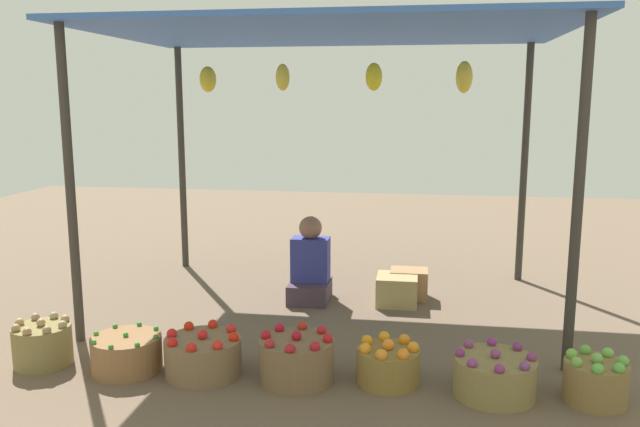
{
  "coord_description": "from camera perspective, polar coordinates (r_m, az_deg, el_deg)",
  "views": [
    {
      "loc": [
        0.76,
        -5.48,
        1.83
      ],
      "look_at": [
        0.0,
        -0.62,
        0.95
      ],
      "focal_mm": 36.07,
      "sensor_mm": 36.0,
      "label": 1
    }
  ],
  "objects": [
    {
      "name": "wooden_crate_near_vendor",
      "position": [
        5.87,
        6.84,
        -6.74
      ],
      "size": [
        0.36,
        0.36,
        0.26
      ],
      "primitive_type": "cube",
      "color": "tan",
      "rests_on": "ground"
    },
    {
      "name": "market_stall_structure",
      "position": [
        5.55,
        1.01,
        14.48
      ],
      "size": [
        3.87,
        2.56,
        2.4
      ],
      "color": "#38332D",
      "rests_on": "ground"
    },
    {
      "name": "basket_purple_onions",
      "position": [
        4.28,
        15.22,
        -13.7
      ],
      "size": [
        0.51,
        0.51,
        0.3
      ],
      "color": "olive",
      "rests_on": "ground"
    },
    {
      "name": "basket_potatoes",
      "position": [
        4.95,
        -23.39,
        -10.6
      ],
      "size": [
        0.39,
        0.39,
        0.33
      ],
      "color": "olive",
      "rests_on": "ground"
    },
    {
      "name": "basket_green_apples",
      "position": [
        4.38,
        23.24,
        -13.47
      ],
      "size": [
        0.38,
        0.38,
        0.31
      ],
      "color": "olive",
      "rests_on": "ground"
    },
    {
      "name": "basket_red_apples",
      "position": [
        4.33,
        -2.09,
        -12.78
      ],
      "size": [
        0.49,
        0.49,
        0.34
      ],
      "color": "brown",
      "rests_on": "ground"
    },
    {
      "name": "basket_red_tomatoes",
      "position": [
        4.49,
        -10.32,
        -12.26
      ],
      "size": [
        0.52,
        0.52,
        0.31
      ],
      "color": "olive",
      "rests_on": "ground"
    },
    {
      "name": "ground_plane",
      "position": [
        5.83,
        0.95,
        -8.16
      ],
      "size": [
        14.0,
        14.0,
        0.0
      ],
      "primitive_type": "plane",
      "color": "brown"
    },
    {
      "name": "wooden_crate_stacked_rear",
      "position": [
        6.05,
        7.89,
        -6.2
      ],
      "size": [
        0.34,
        0.27,
        0.27
      ],
      "primitive_type": "cube",
      "color": "#A4784E",
      "rests_on": "ground"
    },
    {
      "name": "basket_oranges",
      "position": [
        4.32,
        6.05,
        -13.15
      ],
      "size": [
        0.41,
        0.41,
        0.3
      ],
      "color": "olive",
      "rests_on": "ground"
    },
    {
      "name": "basket_green_chilies",
      "position": [
        4.67,
        -16.77,
        -11.79
      ],
      "size": [
        0.47,
        0.47,
        0.27
      ],
      "color": "olive",
      "rests_on": "ground"
    },
    {
      "name": "vendor_person",
      "position": [
        5.9,
        -0.88,
        -4.89
      ],
      "size": [
        0.36,
        0.44,
        0.78
      ],
      "color": "#453443",
      "rests_on": "ground"
    }
  ]
}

